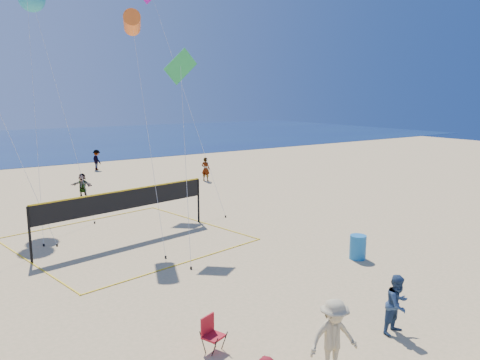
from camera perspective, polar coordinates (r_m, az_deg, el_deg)
bystander_a at (r=13.70m, az=18.64°, el=-14.15°), size 0.85×0.69×1.64m
bystander_b at (r=11.44m, az=11.35°, el=-18.36°), size 1.34×0.99×1.85m
far_person_1 at (r=30.82m, az=-18.66°, el=-0.67°), size 1.33×1.38×1.57m
far_person_2 at (r=35.17m, az=-4.22°, el=1.33°), size 0.72×0.78×1.78m
far_person_4 at (r=42.00m, az=-17.05°, el=2.36°), size 0.80×1.21×1.75m
camp_chair at (r=12.39m, az=-3.57°, el=-17.96°), size 0.61×0.71×1.01m
trash_barrel at (r=19.14m, az=14.17°, el=-7.94°), size 0.73×0.73×0.96m
volleyball_net at (r=21.28m, az=-13.80°, el=-3.07°), size 9.90×9.78×2.28m
kite_2 at (r=22.70m, az=-13.02°, el=18.16°), size 1.57×5.64×10.07m
kite_4 at (r=20.84m, az=-7.20°, el=12.48°), size 2.72×4.28×8.39m
kite_5 at (r=30.59m, az=-10.44°, el=20.56°), size 1.75×7.87×13.56m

